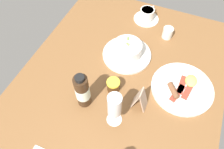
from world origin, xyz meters
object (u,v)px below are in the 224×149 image
object	(u,v)px
porridge_bowl	(127,51)
coffee_cup	(147,15)
wine_glass	(114,107)
jam_jar	(113,86)
menu_card	(140,99)
creamer_jug	(168,33)
breakfast_plate	(182,88)
sauce_bottle_brown	(82,91)

from	to	relation	value
porridge_bowl	coffee_cup	world-z (taller)	porridge_bowl
wine_glass	jam_jar	size ratio (longest dim) A/B	3.08
wine_glass	porridge_bowl	bearing A→B (deg)	-167.94
wine_glass	menu_card	distance (cm)	12.78
jam_jar	creamer_jug	bearing A→B (deg)	161.44
porridge_bowl	wine_glass	bearing A→B (deg)	12.06
porridge_bowl	creamer_jug	xyz separation A→B (cm)	(-18.52, 13.84, -0.39)
porridge_bowl	wine_glass	world-z (taller)	wine_glass
wine_glass	breakfast_plate	xyz separation A→B (cm)	(-23.16, 20.57, -9.94)
jam_jar	menu_card	xyz separation A→B (cm)	(2.82, 12.03, 2.28)
porridge_bowl	coffee_cup	bearing A→B (deg)	178.36
creamer_jug	jam_jar	xyz separation A→B (cm)	(37.58, -12.62, -0.02)
breakfast_plate	menu_card	bearing A→B (deg)	-45.24
porridge_bowl	creamer_jug	bearing A→B (deg)	143.23
porridge_bowl	sauce_bottle_brown	bearing A→B (deg)	-13.66
wine_glass	jam_jar	distance (cm)	15.54
sauce_bottle_brown	porridge_bowl	bearing A→B (deg)	166.34
wine_glass	coffee_cup	bearing A→B (deg)	-174.23
porridge_bowl	jam_jar	world-z (taller)	porridge_bowl
creamer_jug	breakfast_plate	size ratio (longest dim) A/B	0.24
breakfast_plate	menu_card	world-z (taller)	menu_card
jam_jar	menu_card	distance (cm)	12.57
jam_jar	menu_card	bearing A→B (deg)	76.79
menu_card	coffee_cup	bearing A→B (deg)	-165.72
wine_glass	sauce_bottle_brown	bearing A→B (deg)	-100.21
coffee_cup	sauce_bottle_brown	distance (cm)	56.62
creamer_jug	breakfast_plate	bearing A→B (deg)	26.79
menu_card	breakfast_plate	bearing A→B (deg)	134.76
coffee_cup	creamer_jug	world-z (taller)	coffee_cup
jam_jar	breakfast_plate	size ratio (longest dim) A/B	0.22
jam_jar	sauce_bottle_brown	bearing A→B (deg)	-40.32
coffee_cup	menu_card	world-z (taller)	menu_card
coffee_cup	creamer_jug	size ratio (longest dim) A/B	2.17
breakfast_plate	jam_jar	bearing A→B (deg)	-67.00
wine_glass	sauce_bottle_brown	distance (cm)	14.13
creamer_jug	breakfast_plate	world-z (taller)	creamer_jug
coffee_cup	jam_jar	xyz separation A→B (cm)	(46.17, 0.44, 0.07)
creamer_jug	sauce_bottle_brown	size ratio (longest dim) A/B	0.34
jam_jar	breakfast_plate	world-z (taller)	jam_jar
coffee_cup	jam_jar	distance (cm)	46.17
wine_glass	jam_jar	bearing A→B (deg)	-155.79
wine_glass	jam_jar	world-z (taller)	wine_glass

